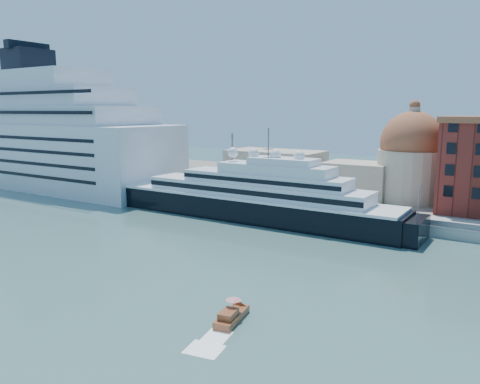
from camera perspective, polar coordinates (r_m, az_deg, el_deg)
The scene contains 9 objects.
ground at distance 93.79m, azimuth -1.88°, elevation -6.58°, with size 400.00×400.00×0.00m, color #335854.
quay at distance 122.16m, azimuth 7.18°, elevation -2.15°, with size 180.00×10.00×2.50m, color gray.
land at distance 159.61m, azimuth 13.54°, elevation 0.40°, with size 260.00×72.00×2.00m, color slate.
quay_fence at distance 117.81m, azimuth 6.26°, elevation -1.66°, with size 180.00×0.10×1.20m, color slate.
superyacht at distance 117.56m, azimuth -0.19°, elevation -0.90°, with size 88.53×12.27×26.46m.
service_barge at distance 132.47m, azimuth -10.79°, elevation -1.53°, with size 11.67×5.14×2.54m.
water_taxi at distance 61.73m, azimuth -1.07°, elevation -14.84°, with size 3.45×7.09×3.23m.
church at distance 140.00m, azimuth 13.84°, elevation 3.18°, with size 66.00×18.00×25.50m.
lamp_posts at distance 125.07m, azimuth 1.68°, elevation 2.20°, with size 120.80×2.40×18.00m.
Camera 1 is at (51.04, -74.04, 26.62)m, focal length 35.00 mm.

